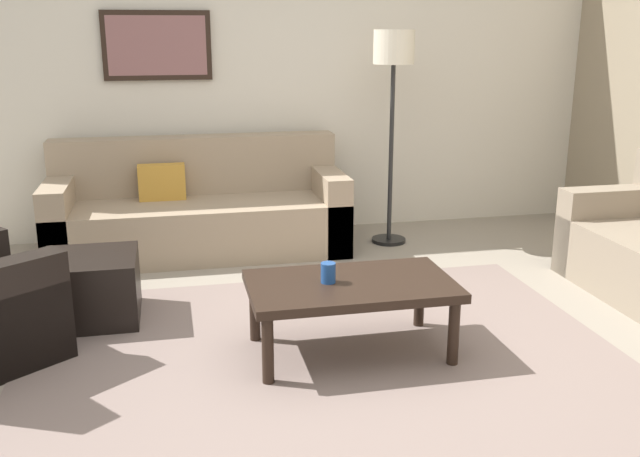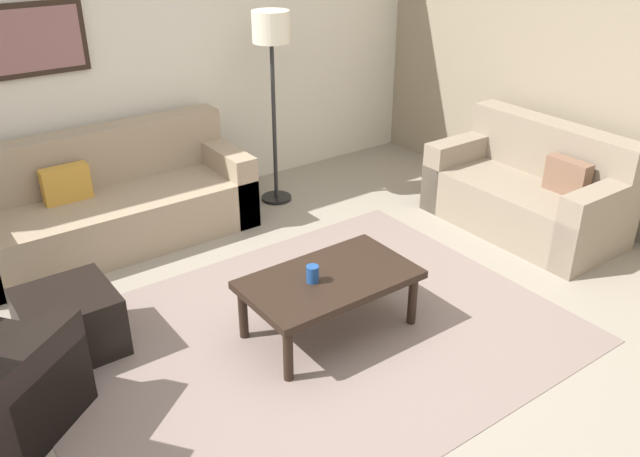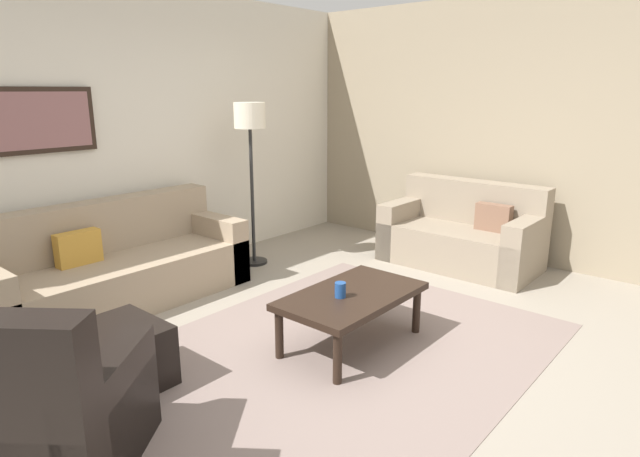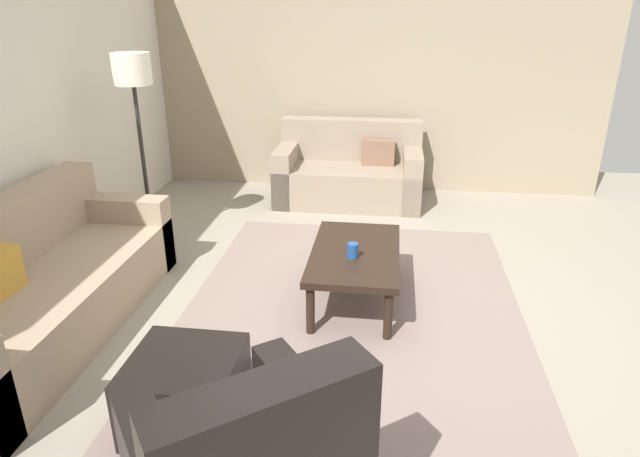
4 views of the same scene
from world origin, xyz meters
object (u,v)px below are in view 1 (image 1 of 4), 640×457
ottoman (91,288)px  coffee_table (351,290)px  lamp_standing (393,69)px  framed_artwork (157,46)px  couch_main (199,213)px  cup (328,273)px

ottoman → coffee_table: (1.42, -0.78, 0.16)m
lamp_standing → framed_artwork: (-1.80, 0.55, 0.18)m
couch_main → coffee_table: bearing=-71.5°
lamp_standing → coffee_table: bearing=-113.2°
couch_main → lamp_standing: 1.91m
cup → lamp_standing: size_ratio=0.06×
cup → lamp_standing: lamp_standing is taller
coffee_table → lamp_standing: size_ratio=0.64×
ottoman → cup: size_ratio=5.13×
cup → lamp_standing: (0.96, 1.95, 0.94)m
ottoman → lamp_standing: lamp_standing is taller
cup → couch_main: bearing=105.6°
ottoman → framed_artwork: (0.46, 1.73, 1.39)m
cup → framed_artwork: 2.86m
coffee_table → ottoman: bearing=151.2°
ottoman → coffee_table: size_ratio=0.51×
ottoman → framed_artwork: bearing=75.0°
framed_artwork → cup: bearing=-71.5°
ottoman → lamp_standing: bearing=27.5°
lamp_standing → framed_artwork: size_ratio=2.00×
couch_main → ottoman: size_ratio=4.07×
ottoman → framed_artwork: 2.26m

